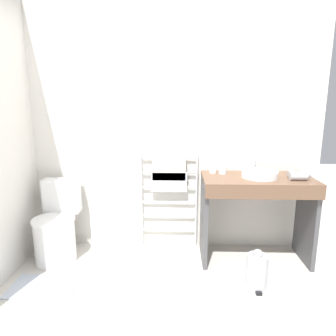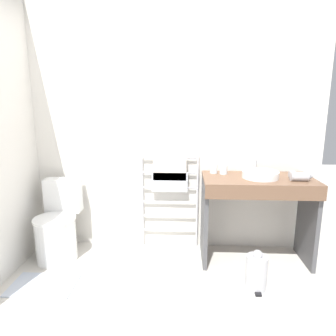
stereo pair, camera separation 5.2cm
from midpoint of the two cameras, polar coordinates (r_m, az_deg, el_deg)
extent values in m
plane|color=beige|center=(2.37, -1.40, -28.93)|extent=(12.00, 12.00, 0.00)
cube|color=silver|center=(3.19, -0.05, 7.80)|extent=(3.14, 0.12, 2.63)
cylinder|color=white|center=(3.29, -21.15, -12.82)|extent=(0.39, 0.39, 0.43)
cylinder|color=white|center=(3.20, -21.46, -9.16)|extent=(0.41, 0.41, 0.02)
cube|color=white|center=(3.37, -19.99, -4.97)|extent=(0.37, 0.16, 0.36)
cylinder|color=silver|center=(3.32, -20.22, -1.94)|extent=(0.05, 0.05, 0.01)
cylinder|color=silver|center=(3.29, -5.48, -6.26)|extent=(0.02, 0.02, 1.04)
cylinder|color=silver|center=(3.27, 4.98, -6.37)|extent=(0.02, 0.02, 1.04)
cylinder|color=silver|center=(3.38, -0.26, -11.70)|extent=(0.59, 0.02, 0.02)
cylinder|color=silver|center=(3.32, -0.26, -9.14)|extent=(0.59, 0.02, 0.02)
cylinder|color=silver|center=(3.27, -0.27, -6.48)|extent=(0.59, 0.02, 0.02)
cylinder|color=silver|center=(3.22, -0.27, -3.74)|extent=(0.59, 0.02, 0.02)
cylinder|color=silver|center=(3.18, -0.27, -0.91)|extent=(0.59, 0.02, 0.02)
cylinder|color=silver|center=(3.14, -0.28, 1.97)|extent=(0.59, 0.02, 0.02)
cube|color=silver|center=(3.14, -0.29, -0.15)|extent=(0.35, 0.04, 0.25)
cube|color=silver|center=(3.17, -0.29, -2.68)|extent=(0.38, 0.04, 0.21)
cube|color=brown|center=(3.01, 16.21, -2.01)|extent=(1.05, 0.56, 0.03)
cube|color=brown|center=(2.78, 17.44, -4.71)|extent=(1.05, 0.02, 0.10)
cube|color=#4C4C4F|center=(3.06, 6.37, -9.83)|extent=(0.04, 0.47, 0.83)
cube|color=#4C4C4F|center=(3.30, 24.41, -9.25)|extent=(0.04, 0.47, 0.83)
cylinder|color=white|center=(3.00, 16.55, -1.11)|extent=(0.34, 0.34, 0.07)
cylinder|color=silver|center=(2.99, 16.59, -0.58)|extent=(0.28, 0.28, 0.01)
cylinder|color=silver|center=(3.18, 15.71, 0.52)|extent=(0.02, 0.02, 0.16)
cylinder|color=silver|center=(3.13, 15.97, 1.54)|extent=(0.02, 0.09, 0.02)
cylinder|color=white|center=(3.09, 8.08, -0.09)|extent=(0.08, 0.08, 0.09)
cylinder|color=white|center=(3.06, 9.91, -0.23)|extent=(0.08, 0.08, 0.09)
cylinder|color=#B7B7BC|center=(3.01, 23.08, -1.41)|extent=(0.15, 0.08, 0.08)
cone|color=#9C9CA0|center=(3.04, 24.90, -1.41)|extent=(0.05, 0.07, 0.07)
cube|color=#B7B7BC|center=(3.07, 21.96, -1.05)|extent=(0.05, 0.08, 0.06)
cylinder|color=#B7B7BC|center=(2.81, 16.00, -18.43)|extent=(0.18, 0.18, 0.30)
sphere|color=#B7B7BC|center=(2.73, 16.21, -15.43)|extent=(0.08, 0.08, 0.08)
cube|color=black|center=(2.80, 16.38, -21.94)|extent=(0.05, 0.04, 0.02)
cube|color=#B2BCCC|center=(3.00, -23.18, -20.05)|extent=(0.56, 0.36, 0.01)
camera|label=1|loc=(0.03, -90.55, -0.12)|focal=32.00mm
camera|label=2|loc=(0.03, 89.45, 0.12)|focal=32.00mm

